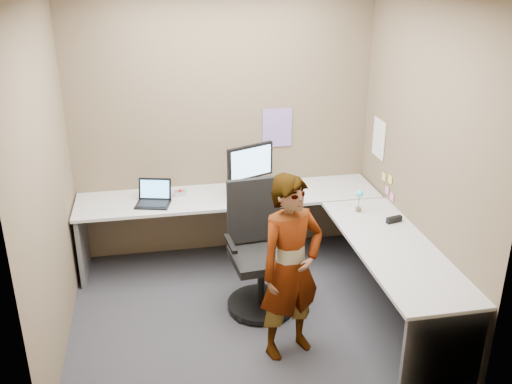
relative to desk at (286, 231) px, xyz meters
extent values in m
plane|color=#29282E|center=(-0.44, -0.39, -0.59)|extent=(3.00, 3.00, 0.00)
plane|color=brown|center=(-0.44, 0.91, 0.76)|extent=(3.00, 0.00, 3.00)
plane|color=brown|center=(1.06, -0.39, 0.76)|extent=(0.00, 2.70, 2.70)
plane|color=brown|center=(-1.94, -0.39, 0.76)|extent=(0.00, 2.70, 2.70)
cube|color=#B0B0B0|center=(-0.44, 0.59, 0.13)|extent=(2.96, 0.65, 0.03)
cube|color=#B0B0B0|center=(0.74, -0.71, 0.13)|extent=(0.65, 1.91, 0.03)
cube|color=#59595B|center=(-1.88, 0.59, -0.24)|extent=(0.04, 0.60, 0.70)
cube|color=#59595B|center=(1.00, 0.59, -0.24)|extent=(0.04, 0.60, 0.70)
cube|color=#59595B|center=(0.74, -1.63, -0.24)|extent=(0.60, 0.04, 0.70)
cube|color=red|center=(-0.24, 0.47, 0.17)|extent=(0.38, 0.34, 0.06)
cube|color=black|center=(-0.24, 0.47, 0.21)|extent=(0.25, 0.22, 0.02)
cube|color=black|center=(-0.24, 0.49, 0.28)|extent=(0.06, 0.06, 0.12)
cube|color=black|center=(-0.24, 0.49, 0.51)|extent=(0.47, 0.24, 0.33)
cube|color=#89BEED|center=(-0.23, 0.47, 0.51)|extent=(0.41, 0.19, 0.28)
cube|color=black|center=(-1.18, 0.48, 0.15)|extent=(0.36, 0.30, 0.02)
cube|color=black|center=(-1.15, 0.59, 0.26)|extent=(0.32, 0.14, 0.20)
cube|color=#479BE1|center=(-1.15, 0.59, 0.26)|extent=(0.28, 0.11, 0.17)
cube|color=#B7B7BC|center=(-0.91, 0.67, 0.16)|extent=(0.12, 0.08, 0.04)
sphere|color=#B30B13|center=(-0.91, 0.66, 0.19)|extent=(0.04, 0.04, 0.04)
cone|color=white|center=(-0.14, 0.39, 0.17)|extent=(0.10, 0.10, 0.06)
cube|color=black|center=(0.91, -0.30, 0.17)|extent=(0.16, 0.08, 0.05)
cylinder|color=brown|center=(0.68, -0.02, 0.16)|extent=(0.05, 0.05, 0.04)
cylinder|color=#338C3F|center=(0.68, -0.02, 0.25)|extent=(0.01, 0.01, 0.14)
sphere|color=#46D9F7|center=(0.68, -0.02, 0.32)|extent=(0.07, 0.07, 0.07)
cube|color=#846BB7|center=(0.11, 0.90, 0.71)|extent=(0.30, 0.01, 0.40)
cube|color=white|center=(1.05, 0.51, 0.66)|extent=(0.01, 0.28, 0.38)
cube|color=#F2E059|center=(1.05, 0.16, 0.36)|extent=(0.01, 0.07, 0.07)
cube|color=pink|center=(1.05, 0.21, 0.23)|extent=(0.01, 0.07, 0.07)
cube|color=pink|center=(1.05, 0.09, 0.21)|extent=(0.01, 0.07, 0.07)
cube|color=#F2E059|center=(1.05, 0.31, 0.33)|extent=(0.01, 0.07, 0.07)
cylinder|color=black|center=(-0.29, -0.32, -0.55)|extent=(0.60, 0.60, 0.04)
cylinder|color=black|center=(-0.29, -0.32, -0.31)|extent=(0.06, 0.06, 0.43)
cube|color=black|center=(-0.29, -0.32, -0.08)|extent=(0.54, 0.54, 0.08)
cube|color=black|center=(-0.31, -0.09, 0.27)|extent=(0.48, 0.10, 0.59)
cube|color=black|center=(-0.56, -0.35, 0.10)|extent=(0.07, 0.32, 0.03)
cube|color=black|center=(-0.02, -0.30, 0.10)|extent=(0.07, 0.32, 0.03)
imported|color=#999399|center=(-0.18, -0.92, 0.16)|extent=(0.63, 0.53, 1.49)
camera|label=1|loc=(-1.13, -4.55, 2.33)|focal=40.00mm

